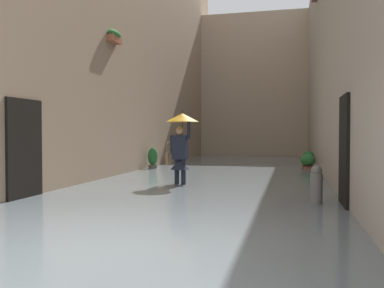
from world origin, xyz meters
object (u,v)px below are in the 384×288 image
at_px(potted_plant_mid_right, 153,160).
at_px(mooring_bollard, 316,189).
at_px(person_wading, 181,138).
at_px(potted_plant_mid_left, 308,163).
at_px(potted_plant_near_left, 308,159).

distance_m(potted_plant_mid_right, mooring_bollard, 8.57).
xyz_separation_m(person_wading, potted_plant_mid_left, (-3.37, -5.49, -0.96)).
bearing_deg(potted_plant_near_left, potted_plant_mid_right, 24.08).
relative_size(potted_plant_mid_right, mooring_bollard, 1.07).
relative_size(potted_plant_mid_left, mooring_bollard, 0.81).
distance_m(person_wading, potted_plant_near_left, 7.81).
relative_size(potted_plant_near_left, mooring_bollard, 0.86).
bearing_deg(mooring_bollard, potted_plant_near_left, -91.53).
bearing_deg(person_wading, potted_plant_mid_right, -62.53).
bearing_deg(mooring_bollard, potted_plant_mid_left, -91.16).
height_order(person_wading, potted_plant_mid_right, person_wading).
height_order(potted_plant_mid_left, potted_plant_mid_right, potted_plant_mid_right).
xyz_separation_m(potted_plant_near_left, potted_plant_mid_left, (0.09, 1.45, -0.03)).
bearing_deg(potted_plant_mid_right, potted_plant_mid_left, -168.86).
distance_m(potted_plant_mid_left, potted_plant_mid_right, 5.76).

